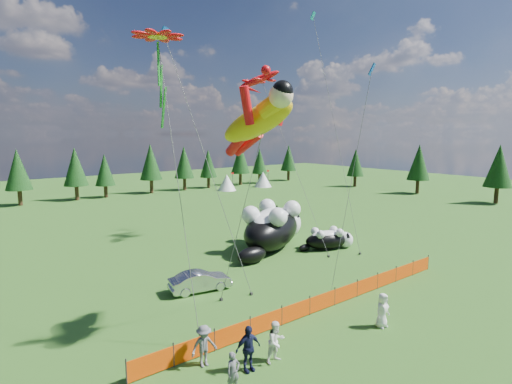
{
  "coord_description": "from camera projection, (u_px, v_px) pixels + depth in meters",
  "views": [
    {
      "loc": [
        -15.71,
        -17.4,
        9.69
      ],
      "look_at": [
        0.72,
        4.0,
        5.77
      ],
      "focal_mm": 28.0,
      "sensor_mm": 36.0,
      "label": 1
    }
  ],
  "objects": [
    {
      "name": "ground",
      "position": [
        286.0,
        293.0,
        24.52
      ],
      "size": [
        160.0,
        160.0,
        0.0
      ],
      "primitive_type": "plane",
      "color": "#0D390A",
      "rests_on": "ground"
    },
    {
      "name": "tree_line",
      "position": [
        84.0,
        173.0,
        59.27
      ],
      "size": [
        90.0,
        4.0,
        8.0
      ],
      "primitive_type": null,
      "color": "black",
      "rests_on": "ground"
    },
    {
      "name": "gecko_kite",
      "position": [
        259.0,
        80.0,
        36.83
      ],
      "size": [
        5.83,
        12.3,
        17.18
      ],
      "color": "red",
      "rests_on": "ground"
    },
    {
      "name": "car",
      "position": [
        200.0,
        281.0,
        24.81
      ],
      "size": [
        4.02,
        1.98,
        1.27
      ],
      "primitive_type": "imported",
      "rotation": [
        0.0,
        0.0,
        1.4
      ],
      "color": "silver",
      "rests_on": "ground"
    },
    {
      "name": "spectator_a",
      "position": [
        233.0,
        372.0,
        15.06
      ],
      "size": [
        0.57,
        0.38,
        1.57
      ],
      "primitive_type": "imported",
      "rotation": [
        0.0,
        0.0,
        0.0
      ],
      "color": "#5C5C61",
      "rests_on": "ground"
    },
    {
      "name": "spectator_b",
      "position": [
        276.0,
        342.0,
        17.03
      ],
      "size": [
        0.89,
        0.54,
        1.82
      ],
      "primitive_type": "imported",
      "rotation": [
        0.0,
        0.0,
        0.02
      ],
      "color": "white",
      "rests_on": "ground"
    },
    {
      "name": "diamond_kite_c",
      "position": [
        370.0,
        80.0,
        23.63
      ],
      "size": [
        3.28,
        0.69,
        14.22
      ],
      "color": "#0C4FB8",
      "rests_on": "ground"
    },
    {
      "name": "festival_tents",
      "position": [
        168.0,
        188.0,
        62.35
      ],
      "size": [
        50.0,
        3.2,
        2.8
      ],
      "primitive_type": null,
      "color": "white",
      "rests_on": "ground"
    },
    {
      "name": "superhero_kite",
      "position": [
        257.0,
        121.0,
        18.88
      ],
      "size": [
        5.58,
        6.68,
        12.55
      ],
      "color": "#E2A80B",
      "rests_on": "ground"
    },
    {
      "name": "diamond_kite_a",
      "position": [
        167.0,
        43.0,
        25.17
      ],
      "size": [
        3.0,
        6.49,
        17.32
      ],
      "color": "#0C4FB8",
      "rests_on": "ground"
    },
    {
      "name": "diamond_kite_b",
      "position": [
        316.0,
        31.0,
        35.22
      ],
      "size": [
        1.56,
        7.12,
        21.24
      ],
      "color": "#0B878A",
      "rests_on": "ground"
    },
    {
      "name": "spectator_d",
      "position": [
        204.0,
        346.0,
        16.71
      ],
      "size": [
        1.21,
        0.69,
        1.8
      ],
      "primitive_type": "imported",
      "rotation": [
        0.0,
        0.0,
        -0.08
      ],
      "color": "#5C5C61",
      "rests_on": "ground"
    },
    {
      "name": "spectator_e",
      "position": [
        382.0,
        310.0,
        20.1
      ],
      "size": [
        0.87,
        0.57,
        1.77
      ],
      "primitive_type": "imported",
      "rotation": [
        0.0,
        0.0,
        -0.01
      ],
      "color": "white",
      "rests_on": "ground"
    },
    {
      "name": "cat_large",
      "position": [
        274.0,
        226.0,
        34.32
      ],
      "size": [
        9.88,
        7.37,
        3.92
      ],
      "rotation": [
        0.0,
        0.0,
        0.53
      ],
      "color": "black",
      "rests_on": "ground"
    },
    {
      "name": "cat_small",
      "position": [
        329.0,
        239.0,
        33.88
      ],
      "size": [
        4.89,
        2.98,
        1.83
      ],
      "rotation": [
        0.0,
        0.0,
        -0.36
      ],
      "color": "black",
      "rests_on": "ground"
    },
    {
      "name": "spectator_c",
      "position": [
        248.0,
        348.0,
        16.35
      ],
      "size": [
        1.2,
        0.69,
        1.96
      ],
      "primitive_type": "imported",
      "rotation": [
        0.0,
        0.0,
        -0.09
      ],
      "color": "#151839",
      "rests_on": "ground"
    },
    {
      "name": "safety_fence",
      "position": [
        322.0,
        301.0,
        22.1
      ],
      "size": [
        22.06,
        0.06,
        1.1
      ],
      "color": "#262626",
      "rests_on": "ground"
    },
    {
      "name": "flower_kite",
      "position": [
        158.0,
        40.0,
        19.0
      ],
      "size": [
        3.44,
        5.37,
        14.61
      ],
      "color": "red",
      "rests_on": "ground"
    }
  ]
}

